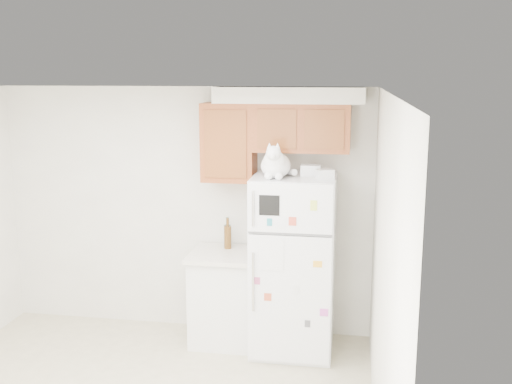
% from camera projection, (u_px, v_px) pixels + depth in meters
% --- Properties ---
extents(room_shell, '(3.84, 4.04, 2.52)m').
position_uv_depth(room_shell, '(133.00, 207.00, 4.33)').
color(room_shell, silver).
rests_on(room_shell, ground_plane).
extents(refrigerator, '(0.76, 0.78, 1.70)m').
position_uv_depth(refrigerator, '(293.00, 265.00, 5.65)').
color(refrigerator, white).
rests_on(refrigerator, ground_plane).
extents(base_counter, '(0.64, 0.64, 0.92)m').
position_uv_depth(base_counter, '(224.00, 296.00, 5.90)').
color(base_counter, white).
rests_on(base_counter, ground_plane).
extents(cat, '(0.33, 0.48, 0.34)m').
position_uv_depth(cat, '(276.00, 164.00, 5.35)').
color(cat, white).
rests_on(cat, refrigerator).
extents(storage_box_back, '(0.18, 0.13, 0.10)m').
position_uv_depth(storage_box_back, '(311.00, 170.00, 5.49)').
color(storage_box_back, white).
rests_on(storage_box_back, refrigerator).
extents(storage_box_front, '(0.18, 0.16, 0.09)m').
position_uv_depth(storage_box_front, '(325.00, 174.00, 5.30)').
color(storage_box_front, white).
rests_on(storage_box_front, refrigerator).
extents(bottle_green, '(0.07, 0.07, 0.30)m').
position_uv_depth(bottle_green, '(227.00, 232.00, 5.96)').
color(bottle_green, '#19381E').
rests_on(bottle_green, base_counter).
extents(bottle_amber, '(0.07, 0.07, 0.31)m').
position_uv_depth(bottle_amber, '(228.00, 233.00, 5.90)').
color(bottle_amber, '#593814').
rests_on(bottle_amber, base_counter).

